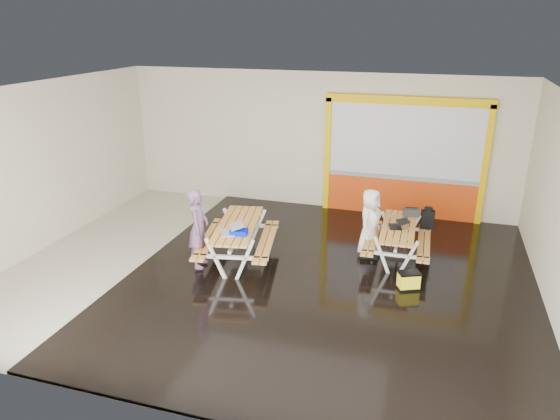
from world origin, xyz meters
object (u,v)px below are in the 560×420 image
(picnic_table_left, at_px, (238,233))
(backpack, at_px, (428,218))
(toolbox, at_px, (411,212))
(blue_pouch, at_px, (239,232))
(picnic_table_right, at_px, (398,234))
(fluke_bag, at_px, (409,281))
(laptop_right, at_px, (398,225))
(person_right, at_px, (370,222))
(laptop_left, at_px, (231,230))
(person_left, at_px, (198,228))
(dark_case, at_px, (369,254))

(picnic_table_left, relative_size, backpack, 5.06)
(toolbox, bearing_deg, blue_pouch, -144.13)
(picnic_table_right, distance_m, fluke_bag, 1.34)
(blue_pouch, distance_m, backpack, 4.14)
(laptop_right, bearing_deg, toolbox, 73.92)
(picnic_table_right, relative_size, laptop_right, 4.28)
(picnic_table_left, distance_m, person_right, 2.70)
(blue_pouch, relative_size, backpack, 0.70)
(laptop_left, height_order, blue_pouch, laptop_left)
(person_left, bearing_deg, backpack, -73.98)
(person_left, bearing_deg, person_right, -77.14)
(laptop_left, distance_m, dark_case, 2.95)
(toolbox, xyz_separation_m, fluke_bag, (0.13, -1.92, -0.62))
(picnic_table_left, xyz_separation_m, dark_case, (2.52, 0.95, -0.53))
(person_right, bearing_deg, picnic_table_left, 126.55)
(laptop_left, height_order, fluke_bag, laptop_left)
(blue_pouch, bearing_deg, toolbox, 35.87)
(toolbox, height_order, fluke_bag, toolbox)
(fluke_bag, bearing_deg, toolbox, 93.98)
(person_left, relative_size, backpack, 3.43)
(picnic_table_right, bearing_deg, dark_case, -170.64)
(picnic_table_right, xyz_separation_m, laptop_left, (-3.02, -1.50, 0.32))
(toolbox, relative_size, dark_case, 1.05)
(person_left, bearing_deg, fluke_bag, -99.00)
(picnic_table_left, height_order, laptop_right, laptop_right)
(blue_pouch, relative_size, fluke_bag, 0.71)
(person_right, bearing_deg, person_left, 130.41)
(picnic_table_left, relative_size, toolbox, 6.47)
(toolbox, distance_m, fluke_bag, 2.02)
(picnic_table_right, height_order, person_left, person_left)
(picnic_table_right, height_order, laptop_right, laptop_right)
(toolbox, height_order, dark_case, toolbox)
(laptop_right, height_order, fluke_bag, laptop_right)
(person_right, height_order, backpack, person_right)
(picnic_table_right, xyz_separation_m, fluke_bag, (0.32, -1.24, -0.37))
(person_right, relative_size, laptop_right, 3.12)
(person_left, xyz_separation_m, laptop_right, (3.67, 1.49, -0.07))
(laptop_right, bearing_deg, picnic_table_left, -162.07)
(person_left, bearing_deg, toolbox, -73.54)
(dark_case, bearing_deg, picnic_table_left, -159.36)
(blue_pouch, xyz_separation_m, dark_case, (2.30, 1.44, -0.78))
(backpack, xyz_separation_m, dark_case, (-1.09, -0.92, -0.57))
(laptop_left, xyz_separation_m, laptop_right, (3.00, 1.45, -0.09))
(person_left, bearing_deg, picnic_table_left, -63.90)
(toolbox, bearing_deg, picnic_table_left, -152.30)
(person_left, bearing_deg, laptop_left, -99.93)
(laptop_left, distance_m, blue_pouch, 0.17)
(laptop_left, bearing_deg, laptop_right, 25.85)
(picnic_table_right, relative_size, dark_case, 5.51)
(blue_pouch, relative_size, toolbox, 0.89)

